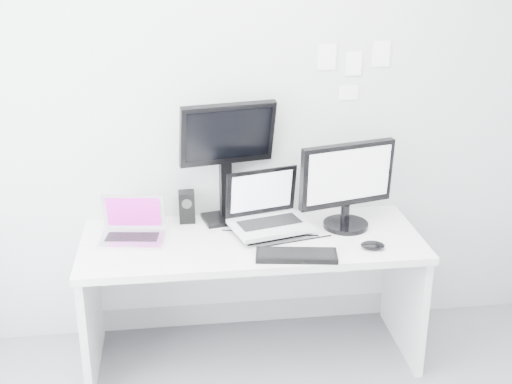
% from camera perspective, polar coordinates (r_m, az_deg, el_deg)
% --- Properties ---
extents(back_wall, '(3.60, 0.00, 3.60)m').
position_cam_1_polar(back_wall, '(3.69, -1.03, 7.13)').
color(back_wall, '#B4B6B8').
rests_on(back_wall, ground).
extents(desk, '(1.80, 0.70, 0.73)m').
position_cam_1_polar(desk, '(3.74, -0.35, -9.02)').
color(desk, silver).
rests_on(desk, ground).
extents(macbook, '(0.36, 0.29, 0.25)m').
position_cam_1_polar(macbook, '(3.54, -10.61, -2.35)').
color(macbook, silver).
rests_on(macbook, desk).
extents(speaker, '(0.10, 0.10, 0.18)m').
position_cam_1_polar(speaker, '(3.76, -5.89, -1.25)').
color(speaker, black).
rests_on(speaker, desk).
extents(dell_laptop, '(0.47, 0.41, 0.34)m').
position_cam_1_polar(dell_laptop, '(3.56, 1.27, -1.03)').
color(dell_laptop, silver).
rests_on(dell_laptop, desk).
extents(rear_monitor, '(0.54, 0.29, 0.70)m').
position_cam_1_polar(rear_monitor, '(3.67, -2.50, 2.68)').
color(rear_monitor, black).
rests_on(rear_monitor, desk).
extents(samsung_monitor, '(0.59, 0.38, 0.50)m').
position_cam_1_polar(samsung_monitor, '(3.64, 7.79, 0.62)').
color(samsung_monitor, black).
rests_on(samsung_monitor, desk).
extents(keyboard, '(0.42, 0.20, 0.03)m').
position_cam_1_polar(keyboard, '(3.36, 3.45, -5.40)').
color(keyboard, black).
rests_on(keyboard, desk).
extents(mouse, '(0.14, 0.10, 0.04)m').
position_cam_1_polar(mouse, '(3.49, 9.87, -4.47)').
color(mouse, black).
rests_on(mouse, desk).
extents(wall_note_0, '(0.10, 0.00, 0.14)m').
position_cam_1_polar(wall_note_0, '(3.70, 6.04, 11.34)').
color(wall_note_0, white).
rests_on(wall_note_0, back_wall).
extents(wall_note_1, '(0.09, 0.00, 0.13)m').
position_cam_1_polar(wall_note_1, '(3.74, 8.29, 10.73)').
color(wall_note_1, white).
rests_on(wall_note_1, back_wall).
extents(wall_note_2, '(0.10, 0.00, 0.14)m').
position_cam_1_polar(wall_note_2, '(3.78, 10.57, 11.46)').
color(wall_note_2, white).
rests_on(wall_note_2, back_wall).
extents(wall_note_3, '(0.11, 0.00, 0.08)m').
position_cam_1_polar(wall_note_3, '(3.77, 7.87, 8.34)').
color(wall_note_3, white).
rests_on(wall_note_3, back_wall).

